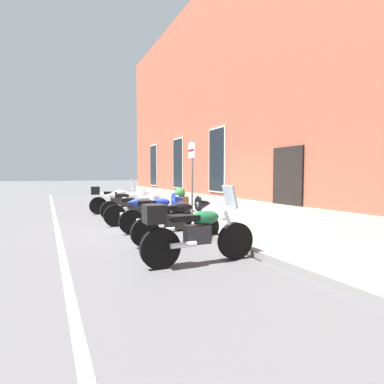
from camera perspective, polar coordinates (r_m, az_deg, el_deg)
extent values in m
plane|color=#4C4C4F|center=(9.05, -3.16, -6.47)|extent=(140.00, 140.00, 0.00)
cube|color=slate|center=(9.60, 4.01, -5.49)|extent=(32.83, 2.59, 0.14)
cube|color=silver|center=(8.37, -24.00, -7.53)|extent=(32.83, 0.12, 0.01)
cube|color=brown|center=(12.82, 23.09, 17.22)|extent=(26.83, 6.60, 9.34)
cube|color=gray|center=(10.24, 10.12, -3.38)|extent=(26.83, 0.10, 0.70)
cube|color=silver|center=(18.80, -7.25, 5.03)|extent=(1.22, 0.06, 2.52)
cube|color=black|center=(18.79, -7.34, 5.03)|extent=(1.10, 0.03, 2.40)
cube|color=silver|center=(15.22, -2.62, 5.46)|extent=(1.22, 0.06, 2.52)
cube|color=black|center=(15.21, -2.72, 5.46)|extent=(1.10, 0.03, 2.40)
cube|color=silver|center=(11.80, 4.78, 6.06)|extent=(1.22, 0.06, 2.52)
cube|color=black|center=(11.78, 4.66, 6.06)|extent=(1.10, 0.03, 2.40)
cube|color=black|center=(8.71, 17.64, 0.61)|extent=(1.10, 0.08, 2.30)
cylinder|color=black|center=(12.26, -10.52, -2.34)|extent=(0.20, 0.68, 0.67)
cylinder|color=black|center=(12.14, -17.33, -2.50)|extent=(0.20, 0.68, 0.67)
cylinder|color=silver|center=(12.22, -11.00, -1.13)|extent=(0.11, 0.32, 0.65)
cube|color=#28282B|center=(12.16, -14.15, -1.59)|extent=(0.27, 0.46, 0.32)
ellipsoid|color=#B7BABF|center=(12.15, -13.47, -0.18)|extent=(0.32, 0.55, 0.24)
cube|color=black|center=(12.12, -15.26, -0.17)|extent=(0.28, 0.50, 0.10)
cylinder|color=silver|center=(12.19, -11.39, 0.66)|extent=(0.62, 0.11, 0.04)
cylinder|color=silver|center=(12.03, -15.53, -2.28)|extent=(0.15, 0.46, 0.09)
cube|color=#B2BCC6|center=(12.19, -11.12, 1.51)|extent=(0.38, 0.19, 0.40)
cube|color=black|center=(12.10, -17.85, 0.26)|extent=(0.40, 0.36, 0.30)
cylinder|color=black|center=(11.01, -8.51, -3.05)|extent=(0.19, 0.65, 0.64)
cylinder|color=black|center=(10.54, -15.33, -3.41)|extent=(0.19, 0.65, 0.64)
cylinder|color=silver|center=(10.94, -9.00, -1.67)|extent=(0.10, 0.33, 0.66)
cube|color=#28282B|center=(10.72, -12.10, -2.29)|extent=(0.27, 0.46, 0.32)
ellipsoid|color=silver|center=(10.75, -11.37, -0.62)|extent=(0.31, 0.54, 0.24)
cube|color=black|center=(10.62, -13.29, -0.64)|extent=(0.27, 0.50, 0.10)
cylinder|color=silver|center=(10.88, -9.41, 0.35)|extent=(0.62, 0.10, 0.04)
cylinder|color=silver|center=(10.52, -13.41, -3.12)|extent=(0.14, 0.46, 0.09)
cone|color=silver|center=(10.94, -8.77, -0.16)|extent=(0.39, 0.38, 0.36)
cone|color=silver|center=(10.50, -15.26, -0.60)|extent=(0.27, 0.28, 0.24)
cylinder|color=black|center=(9.50, -5.99, -4.01)|extent=(0.15, 0.66, 0.65)
cylinder|color=black|center=(9.18, -14.42, -4.36)|extent=(0.15, 0.66, 0.65)
cylinder|color=silver|center=(9.44, -6.58, -2.55)|extent=(0.08, 0.31, 0.62)
cube|color=#28282B|center=(9.28, -10.44, -3.10)|extent=(0.24, 0.45, 0.32)
ellipsoid|color=slate|center=(9.29, -9.56, -1.46)|extent=(0.28, 0.53, 0.24)
cube|color=black|center=(9.21, -11.86, -1.46)|extent=(0.24, 0.49, 0.10)
cylinder|color=silver|center=(9.39, -7.06, -0.34)|extent=(0.62, 0.06, 0.04)
cylinder|color=silver|center=(9.12, -12.10, -4.06)|extent=(0.11, 0.45, 0.09)
sphere|color=silver|center=(9.42, -6.59, -0.76)|extent=(0.18, 0.18, 0.18)
cylinder|color=black|center=(8.28, -2.11, -5.14)|extent=(0.15, 0.65, 0.64)
cylinder|color=black|center=(7.91, -11.41, -5.60)|extent=(0.15, 0.65, 0.64)
cylinder|color=silver|center=(8.21, -2.76, -3.36)|extent=(0.09, 0.32, 0.65)
cube|color=#28282B|center=(8.03, -7.00, -4.13)|extent=(0.24, 0.45, 0.32)
ellipsoid|color=#192D9E|center=(8.04, -5.99, -2.00)|extent=(0.29, 0.53, 0.24)
cube|color=black|center=(7.94, -8.62, -2.01)|extent=(0.25, 0.49, 0.10)
cylinder|color=silver|center=(8.15, -3.30, -0.71)|extent=(0.62, 0.07, 0.04)
cylinder|color=silver|center=(7.86, -8.87, -5.27)|extent=(0.11, 0.45, 0.09)
cone|color=#192D9E|center=(8.20, -2.44, -1.39)|extent=(0.38, 0.36, 0.36)
cone|color=#192D9E|center=(7.85, -11.31, -1.95)|extent=(0.25, 0.27, 0.24)
cylinder|color=black|center=(7.04, 2.73, -6.70)|extent=(0.12, 0.63, 0.63)
cylinder|color=black|center=(6.47, -8.86, -7.64)|extent=(0.12, 0.63, 0.63)
cylinder|color=silver|center=(6.95, 2.02, -4.59)|extent=(0.07, 0.32, 0.66)
cube|color=#28282B|center=(6.67, -3.21, -5.70)|extent=(0.22, 0.44, 0.32)
ellipsoid|color=black|center=(6.69, -2.04, -3.01)|extent=(0.26, 0.52, 0.24)
cube|color=black|center=(6.54, -5.08, -3.08)|extent=(0.22, 0.48, 0.10)
cylinder|color=silver|center=(6.87, 1.44, -1.42)|extent=(0.62, 0.04, 0.04)
cylinder|color=silver|center=(6.47, -5.25, -7.16)|extent=(0.09, 0.45, 0.09)
cone|color=black|center=(6.94, 2.39, -2.20)|extent=(0.36, 0.34, 0.36)
cone|color=black|center=(6.40, -8.73, -3.07)|extent=(0.24, 0.26, 0.24)
cylinder|color=black|center=(5.58, 8.22, -9.14)|extent=(0.15, 0.68, 0.68)
cylinder|color=black|center=(5.01, -6.03, -10.58)|extent=(0.15, 0.68, 0.68)
cylinder|color=silver|center=(5.48, 7.34, -6.63)|extent=(0.08, 0.32, 0.64)
cube|color=#28282B|center=(5.20, 0.99, -8.02)|extent=(0.24, 0.45, 0.32)
ellipsoid|color=#195633|center=(5.21, 2.51, -4.83)|extent=(0.28, 0.53, 0.24)
cube|color=black|center=(5.06, -1.39, -4.97)|extent=(0.24, 0.49, 0.10)
cylinder|color=silver|center=(5.39, 6.64, -2.76)|extent=(0.62, 0.06, 0.04)
cylinder|color=silver|center=(5.00, -1.62, -9.99)|extent=(0.11, 0.45, 0.09)
cube|color=#B2BCC6|center=(5.41, 7.20, -0.83)|extent=(0.37, 0.16, 0.40)
cube|color=black|center=(4.88, -7.20, -4.12)|extent=(0.37, 0.34, 0.30)
cylinder|color=#4C4C51|center=(8.92, 0.04, 1.92)|extent=(0.06, 0.06, 2.37)
cube|color=white|center=(8.94, -0.08, 7.91)|extent=(0.36, 0.03, 0.44)
cube|color=red|center=(8.93, -0.17, 7.92)|extent=(0.36, 0.01, 0.08)
cylinder|color=brown|center=(11.26, -2.32, -2.36)|extent=(0.67, 0.67, 0.57)
cylinder|color=black|center=(11.26, -2.32, -2.36)|extent=(0.70, 0.70, 0.04)
sphere|color=#28602D|center=(11.23, -2.33, -0.20)|extent=(0.40, 0.40, 0.40)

